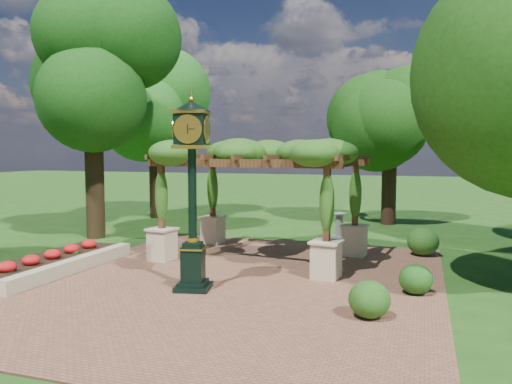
% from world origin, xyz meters
% --- Properties ---
extents(ground, '(120.00, 120.00, 0.00)m').
position_xyz_m(ground, '(0.00, 0.00, 0.00)').
color(ground, '#1E4714').
rests_on(ground, ground).
extents(brick_plaza, '(10.00, 12.00, 0.04)m').
position_xyz_m(brick_plaza, '(0.00, 1.00, 0.02)').
color(brick_plaza, brown).
rests_on(brick_plaza, ground).
extents(border_wall, '(0.35, 5.00, 0.40)m').
position_xyz_m(border_wall, '(-4.60, 0.50, 0.20)').
color(border_wall, '#C6B793').
rests_on(border_wall, ground).
extents(flower_bed, '(1.50, 5.00, 0.36)m').
position_xyz_m(flower_bed, '(-5.50, 0.50, 0.18)').
color(flower_bed, red).
rests_on(flower_bed, ground).
extents(pedestal_clock, '(1.06, 1.06, 4.56)m').
position_xyz_m(pedestal_clock, '(-0.73, -0.04, 2.73)').
color(pedestal_clock, black).
rests_on(pedestal_clock, brick_plaza).
extents(pergola, '(6.33, 4.36, 3.76)m').
position_xyz_m(pergola, '(-0.31, 3.85, 3.08)').
color(pergola, beige).
rests_on(pergola, brick_plaza).
extents(sundial, '(0.56, 0.56, 0.98)m').
position_xyz_m(sundial, '(1.41, 8.31, 0.43)').
color(sundial, gray).
rests_on(sundial, ground).
extents(shrub_front, '(1.02, 1.02, 0.75)m').
position_xyz_m(shrub_front, '(3.47, -0.79, 0.41)').
color(shrub_front, '#225016').
rests_on(shrub_front, brick_plaza).
extents(shrub_mid, '(0.99, 0.99, 0.69)m').
position_xyz_m(shrub_mid, '(4.32, 1.25, 0.39)').
color(shrub_mid, '#1E4F16').
rests_on(shrub_mid, brick_plaza).
extents(shrub_back, '(1.30, 1.30, 0.88)m').
position_xyz_m(shrub_back, '(4.46, 5.83, 0.48)').
color(shrub_back, '#265819').
rests_on(shrub_back, brick_plaza).
extents(tree_west_near, '(4.38, 4.38, 9.32)m').
position_xyz_m(tree_west_near, '(-7.55, 5.49, 6.39)').
color(tree_west_near, '#312213').
rests_on(tree_west_near, ground).
extents(tree_west_far, '(4.34, 4.34, 8.10)m').
position_xyz_m(tree_west_far, '(-8.30, 11.49, 5.55)').
color(tree_west_far, black).
rests_on(tree_west_far, ground).
extents(tree_north, '(3.85, 3.85, 7.36)m').
position_xyz_m(tree_north, '(2.94, 12.84, 5.04)').
color(tree_north, '#352015').
rests_on(tree_north, ground).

